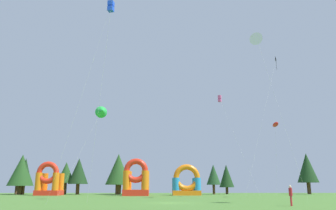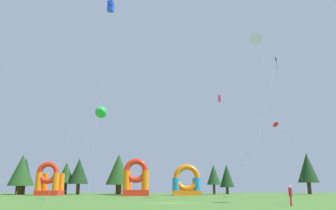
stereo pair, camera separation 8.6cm
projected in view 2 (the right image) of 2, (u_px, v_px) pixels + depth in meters
The scene contains 21 objects.
ground_plane at pixel (170, 203), 36.55m from camera, with size 120.00×120.00×0.00m, color #47752D.
kite_white_delta at pixel (257, 41), 54.33m from camera, with size 6.10×3.85×25.39m.
kite_black_diamond at pixel (276, 62), 60.70m from camera, with size 8.42×5.76×24.27m.
kite_green_delta at pixel (102, 111), 48.21m from camera, with size 6.20×2.66×12.96m.
kite_red_parafoil at pixel (276, 125), 58.26m from camera, with size 1.65×5.85×12.52m.
kite_pink_box at pixel (220, 99), 61.48m from camera, with size 5.97×2.91×17.76m.
kite_blue_box at pixel (110, 7), 38.06m from camera, with size 6.27×1.84×21.90m.
person_far_side at pixel (290, 194), 31.15m from camera, with size 0.44×0.44×1.84m.
inflatable_red_slide at pixel (136, 182), 65.87m from camera, with size 4.88×4.94×6.99m.
inflatable_blue_arch at pixel (49, 183), 68.66m from camera, with size 4.67×4.96×6.62m.
inflatable_yellow_castle at pixel (187, 185), 69.45m from camera, with size 5.65×4.93×6.15m.
tree_row_1 at pixel (18, 174), 80.16m from camera, with size 2.85×2.85×6.98m.
tree_row_2 at pixel (22, 170), 76.35m from camera, with size 5.65×5.65×8.78m.
tree_row_3 at pixel (26, 170), 76.47m from camera, with size 2.98×2.98×7.97m.
tree_row_4 at pixel (66, 173), 78.00m from camera, with size 3.85×3.85×7.21m.
tree_row_5 at pixel (79, 171), 77.16m from camera, with size 4.40×4.40×7.98m.
tree_row_6 at pixel (120, 172), 80.58m from camera, with size 4.56×4.56×7.86m.
tree_row_7 at pixel (119, 169), 76.72m from camera, with size 5.59×5.59×8.92m.
tree_row_8 at pixel (214, 175), 77.43m from camera, with size 3.20×3.20×6.64m.
tree_row_9 at pixel (227, 176), 82.16m from camera, with size 3.51×3.51×6.95m.
tree_row_10 at pixel (307, 168), 81.10m from camera, with size 4.83×4.83×9.51m.
Camera 2 is at (-0.98, -37.98, 1.72)m, focal length 36.51 mm.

